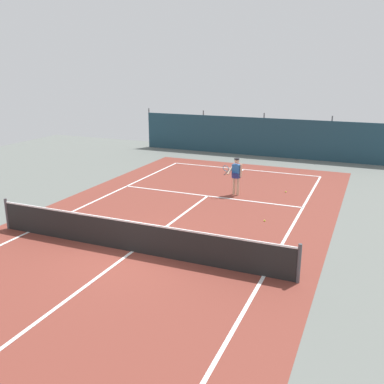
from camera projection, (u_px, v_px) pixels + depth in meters
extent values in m
plane|color=slate|center=(133.00, 252.00, 13.22)|extent=(36.00, 36.00, 0.00)
cube|color=brown|center=(133.00, 252.00, 13.22)|extent=(11.02, 26.60, 0.01)
cube|color=white|center=(244.00, 169.00, 23.72)|extent=(8.22, 0.10, 0.01)
cube|color=white|center=(29.00, 232.00, 14.77)|extent=(0.10, 23.80, 0.01)
cube|color=white|center=(264.00, 276.00, 11.67)|extent=(0.10, 23.80, 0.01)
cube|color=white|center=(208.00, 196.00, 18.87)|extent=(8.22, 0.10, 0.01)
cube|color=white|center=(133.00, 251.00, 13.22)|extent=(0.10, 12.80, 0.01)
cube|color=white|center=(243.00, 170.00, 23.59)|extent=(0.10, 0.30, 0.01)
cube|color=black|center=(132.00, 237.00, 13.09)|extent=(9.92, 0.03, 0.95)
cube|color=white|center=(131.00, 222.00, 12.95)|extent=(9.92, 0.04, 0.05)
cylinder|color=#47474C|center=(7.00, 214.00, 14.96)|extent=(0.10, 0.10, 1.10)
cylinder|color=#47474C|center=(299.00, 264.00, 11.18)|extent=(0.10, 0.10, 1.10)
cube|color=#1E3D4C|center=(263.00, 137.00, 27.00)|extent=(16.22, 0.06, 2.40)
cylinder|color=#595B60|center=(149.00, 128.00, 30.07)|extent=(0.08, 0.08, 2.70)
cylinder|color=#595B60|center=(203.00, 131.00, 28.54)|extent=(0.08, 0.08, 2.70)
cylinder|color=#595B60|center=(263.00, 135.00, 27.01)|extent=(0.08, 0.08, 2.70)
cylinder|color=#595B60|center=(330.00, 139.00, 25.48)|extent=(0.08, 0.08, 2.70)
cube|color=#234C1E|center=(265.00, 146.00, 27.71)|extent=(14.60, 0.70, 1.10)
cylinder|color=#D8AD8C|center=(238.00, 186.00, 18.91)|extent=(0.12, 0.12, 0.82)
cylinder|color=#D8AD8C|center=(234.00, 185.00, 19.03)|extent=(0.12, 0.12, 0.82)
cylinder|color=navy|center=(236.00, 175.00, 18.83)|extent=(0.40, 0.40, 0.22)
cube|color=#2D6BB7|center=(236.00, 171.00, 18.78)|extent=(0.40, 0.28, 0.56)
sphere|color=#D8AD8C|center=(237.00, 161.00, 18.66)|extent=(0.22, 0.22, 0.22)
cylinder|color=black|center=(237.00, 159.00, 18.63)|extent=(0.23, 0.23, 0.04)
cylinder|color=#D8AD8C|center=(241.00, 171.00, 18.63)|extent=(0.09, 0.09, 0.58)
cylinder|color=#D8AD8C|center=(231.00, 170.00, 18.81)|extent=(0.22, 0.53, 0.41)
cylinder|color=black|center=(226.00, 173.00, 18.64)|extent=(0.10, 0.27, 0.13)
torus|color=teal|center=(226.00, 168.00, 18.58)|extent=(0.33, 0.20, 0.29)
sphere|color=#CCDB33|center=(265.00, 221.00, 15.79)|extent=(0.07, 0.07, 0.07)
sphere|color=#CCDB33|center=(286.00, 192.00, 19.43)|extent=(0.07, 0.07, 0.07)
cube|color=navy|center=(339.00, 144.00, 27.45)|extent=(1.92, 4.25, 0.80)
cube|color=#2D333D|center=(340.00, 133.00, 27.25)|extent=(1.58, 1.93, 0.56)
cylinder|color=black|center=(351.00, 155.00, 26.06)|extent=(0.24, 0.65, 0.64)
cylinder|color=black|center=(321.00, 152.00, 26.78)|extent=(0.24, 0.65, 0.64)
cylinder|color=black|center=(355.00, 148.00, 28.33)|extent=(0.24, 0.65, 0.64)
cylinder|color=black|center=(327.00, 146.00, 29.05)|extent=(0.24, 0.65, 0.64)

